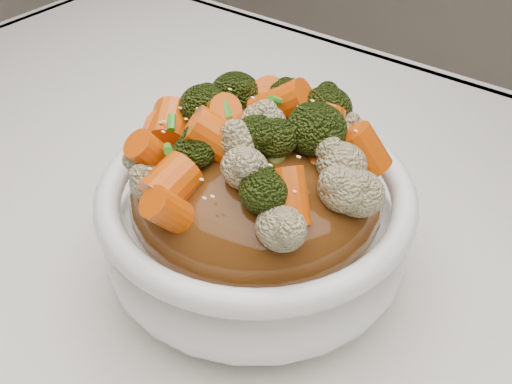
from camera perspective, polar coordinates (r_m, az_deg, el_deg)
The scene contains 8 objects.
tablecloth at distance 0.55m, azimuth 0.66°, elevation -6.60°, with size 1.20×0.80×0.04m, color white.
bowl at distance 0.48m, azimuth 0.00°, elevation -3.39°, with size 0.24×0.24×0.09m, color white, non-canonical shape.
sauce_base at distance 0.46m, azimuth 0.00°, elevation -0.33°, with size 0.19×0.19×0.11m, color #552C0E.
carrots at distance 0.42m, azimuth 0.00°, elevation 7.11°, with size 0.19×0.19×0.06m, color #D84E07, non-canonical shape.
broccoli at distance 0.42m, azimuth 0.00°, elevation 6.98°, with size 0.19×0.19×0.05m, color black, non-canonical shape.
cauliflower at distance 0.42m, azimuth 0.00°, elevation 6.72°, with size 0.19×0.19×0.04m, color tan, non-canonical shape.
scallions at distance 0.42m, azimuth 0.00°, elevation 7.24°, with size 0.14×0.14×0.02m, color #328B20, non-canonical shape.
sesame_seeds at distance 0.42m, azimuth 0.00°, elevation 7.24°, with size 0.17×0.17×0.01m, color beige, non-canonical shape.
Camera 1 is at (0.23, -0.31, 1.12)m, focal length 42.00 mm.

